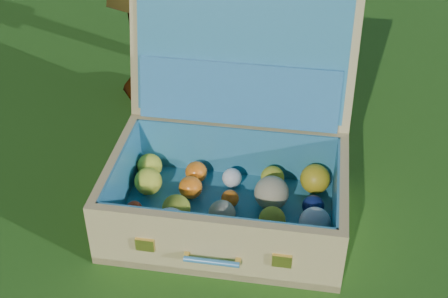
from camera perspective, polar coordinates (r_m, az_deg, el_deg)
ground at (r=1.36m, az=-6.43°, el=-12.38°), size 60.00×60.00×0.00m
suitcase at (r=1.46m, az=0.67°, el=-0.55°), size 0.64×0.59×0.51m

